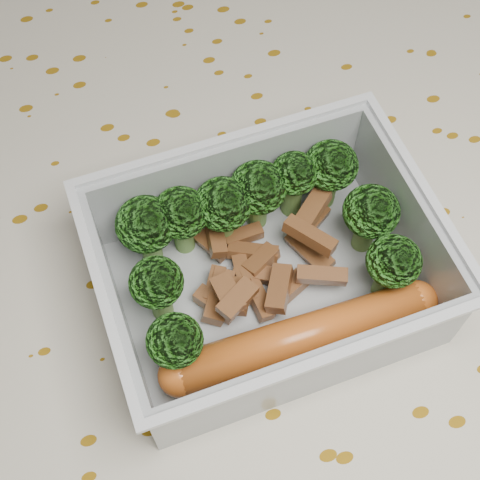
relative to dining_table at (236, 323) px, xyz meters
name	(u,v)px	position (x,y,z in m)	size (l,w,h in m)	color
dining_table	(236,323)	(0.00, 0.00, 0.00)	(1.40, 0.90, 0.75)	brown
tablecloth	(236,293)	(0.00, 0.00, 0.05)	(1.46, 0.96, 0.19)	beige
lunch_container	(268,275)	(0.01, -0.02, 0.11)	(0.19, 0.15, 0.06)	silver
broccoli_florets	(253,224)	(0.01, 0.00, 0.13)	(0.16, 0.11, 0.05)	#608C3F
meat_pile	(261,268)	(0.01, -0.01, 0.11)	(0.10, 0.08, 0.03)	brown
sausage	(302,337)	(0.02, -0.06, 0.11)	(0.16, 0.02, 0.02)	#C85C1D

